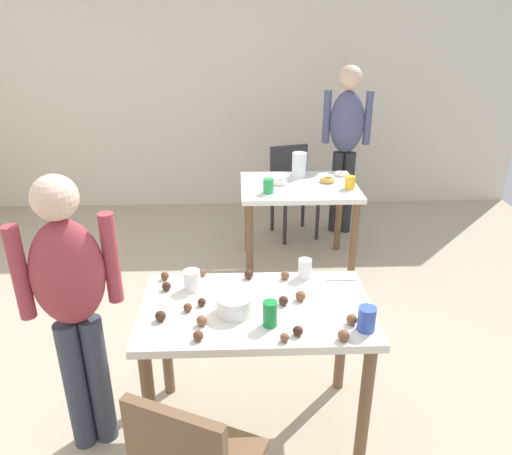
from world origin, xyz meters
TOP-DOWN VIEW (x-y plane):
  - ground_plane at (0.00, 0.00)m, footprint 6.40×6.40m
  - wall_back at (0.00, 3.20)m, footprint 6.40×0.10m
  - dining_table_near at (0.13, -0.20)m, footprint 1.12×0.66m
  - dining_table_far at (0.55, 1.60)m, footprint 0.95×0.73m
  - chair_far_table at (0.58, 2.32)m, footprint 0.50×0.50m
  - person_girl_near at (-0.71, -0.27)m, footprint 0.45×0.29m
  - person_adult_far at (1.07, 2.34)m, footprint 0.46×0.26m
  - mixing_bowl at (0.02, -0.25)m, footprint 0.17×0.17m
  - soda_can at (0.18, -0.36)m, footprint 0.07×0.07m
  - fork_near at (0.59, 0.03)m, footprint 0.17×0.02m
  - cup_near_0 at (-0.20, -0.03)m, footprint 0.09×0.09m
  - cup_near_1 at (0.61, -0.41)m, footprint 0.08×0.08m
  - cup_near_2 at (0.39, 0.07)m, footprint 0.07×0.07m
  - cake_ball_0 at (-0.14, -0.18)m, footprint 0.04×0.04m
  - cake_ball_1 at (0.26, -0.19)m, footprint 0.05×0.05m
  - cake_ball_2 at (0.55, -0.36)m, footprint 0.05×0.05m
  - cake_ball_3 at (-0.33, -0.03)m, footprint 0.05×0.05m
  - cake_ball_4 at (-0.32, -0.30)m, footprint 0.05×0.05m
  - cake_ball_5 at (0.49, -0.48)m, footprint 0.05×0.05m
  - cake_ball_6 at (-0.13, -0.35)m, footprint 0.05×0.05m
  - cake_ball_7 at (-0.15, 0.11)m, footprint 0.04×0.04m
  - cake_ball_8 at (-0.35, 0.08)m, footprint 0.04×0.04m
  - cake_ball_9 at (0.10, 0.07)m, footprint 0.05×0.05m
  - cake_ball_10 at (0.34, -0.16)m, footprint 0.05×0.05m
  - cake_ball_11 at (0.30, -0.44)m, footprint 0.05×0.05m
  - cake_ball_12 at (0.24, -0.48)m, footprint 0.04×0.04m
  - cake_ball_13 at (-0.20, -0.23)m, footprint 0.04×0.04m
  - cake_ball_14 at (0.29, 0.06)m, footprint 0.05×0.05m
  - cake_ball_15 at (-0.14, -0.46)m, footprint 0.05×0.05m
  - pitcher_far at (0.57, 1.82)m, footprint 0.12×0.12m
  - cup_far_0 at (0.28, 1.41)m, footprint 0.08×0.08m
  - cup_far_1 at (0.94, 1.49)m, footprint 0.08×0.08m
  - donut_far_0 at (0.39, 1.62)m, footprint 0.13×0.13m
  - donut_far_1 at (0.94, 1.83)m, footprint 0.11×0.11m
  - donut_far_2 at (0.79, 1.66)m, footprint 0.13×0.13m

SIDE VIEW (x-z plane):
  - ground_plane at x=0.00m, z-range 0.00..0.00m
  - chair_far_table at x=0.58m, z-range 0.06..0.93m
  - dining_table_far at x=0.55m, z-range 0.25..1.00m
  - dining_table_near at x=0.13m, z-range 0.26..1.01m
  - fork_near at x=0.59m, z-range 0.75..0.76m
  - donut_far_1 at x=0.94m, z-range 0.75..0.78m
  - cake_ball_7 at x=-0.15m, z-range 0.75..0.79m
  - donut_far_2 at x=0.79m, z-range 0.75..0.79m
  - donut_far_0 at x=0.39m, z-range 0.75..0.79m
  - cake_ball_0 at x=-0.14m, z-range 0.75..0.79m
  - cake_ball_12 at x=0.24m, z-range 0.75..0.79m
  - cake_ball_13 at x=-0.20m, z-range 0.75..0.79m
  - cake_ball_8 at x=-0.35m, z-range 0.75..0.79m
  - cake_ball_11 at x=0.30m, z-range 0.75..0.80m
  - cake_ball_3 at x=-0.33m, z-range 0.75..0.80m
  - cake_ball_15 at x=-0.14m, z-range 0.75..0.80m
  - cake_ball_14 at x=0.29m, z-range 0.75..0.80m
  - cake_ball_1 at x=0.26m, z-range 0.75..0.80m
  - cake_ball_9 at x=0.10m, z-range 0.75..0.80m
  - cake_ball_6 at x=-0.13m, z-range 0.75..0.80m
  - cake_ball_2 at x=0.55m, z-range 0.75..0.80m
  - cake_ball_4 at x=-0.32m, z-range 0.75..0.80m
  - cake_ball_10 at x=0.34m, z-range 0.75..0.80m
  - cake_ball_5 at x=0.49m, z-range 0.75..0.80m
  - mixing_bowl at x=0.02m, z-range 0.75..0.84m
  - cup_far_1 at x=0.94m, z-range 0.75..0.85m
  - cup_near_2 at x=0.39m, z-range 0.75..0.86m
  - cup_near_0 at x=-0.20m, z-range 0.75..0.86m
  - cup_near_1 at x=0.61m, z-range 0.75..0.86m
  - cup_far_0 at x=0.28m, z-range 0.75..0.86m
  - soda_can at x=0.18m, z-range 0.75..0.87m
  - pitcher_far at x=0.57m, z-range 0.75..0.96m
  - person_girl_near at x=-0.71m, z-range 0.14..1.58m
  - person_adult_far at x=1.07m, z-range 0.17..1.79m
  - wall_back at x=0.00m, z-range 0.00..2.60m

